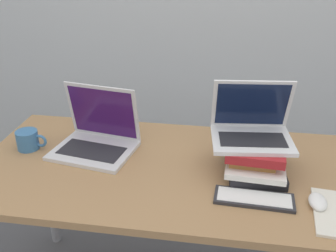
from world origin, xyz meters
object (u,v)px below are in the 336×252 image
(book_stack, at_px, (255,159))
(mouse, at_px, (318,202))
(laptop_left, at_px, (97,138))
(wireless_keyboard, at_px, (254,199))
(mug, at_px, (28,140))
(laptop_on_books, at_px, (252,128))

(book_stack, relative_size, mouse, 2.91)
(laptop_left, xyz_separation_m, mouse, (0.87, -0.27, -0.04))
(wireless_keyboard, distance_m, mouse, 0.21)
(laptop_left, relative_size, wireless_keyboard, 1.31)
(mouse, bearing_deg, wireless_keyboard, -179.97)
(laptop_left, height_order, wireless_keyboard, laptop_left)
(wireless_keyboard, xyz_separation_m, mouse, (0.21, 0.00, 0.01))
(book_stack, distance_m, mug, 0.96)
(laptop_left, relative_size, book_stack, 1.28)
(wireless_keyboard, bearing_deg, mouse, 0.03)
(laptop_left, relative_size, mouse, 3.74)
(laptop_left, height_order, laptop_on_books, laptop_on_books)
(mouse, relative_size, mug, 0.74)
(wireless_keyboard, bearing_deg, laptop_left, 157.60)
(laptop_on_books, distance_m, mug, 0.94)
(wireless_keyboard, bearing_deg, laptop_on_books, 93.94)
(book_stack, height_order, wireless_keyboard, book_stack)
(book_stack, height_order, laptop_on_books, laptop_on_books)
(laptop_left, relative_size, mug, 2.75)
(laptop_left, height_order, book_stack, laptop_left)
(wireless_keyboard, height_order, mug, mug)
(wireless_keyboard, bearing_deg, mug, 166.63)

